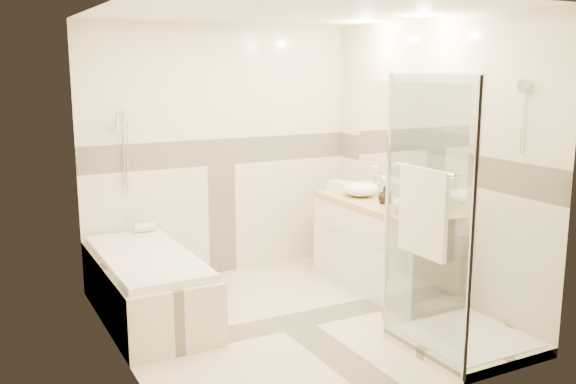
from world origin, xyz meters
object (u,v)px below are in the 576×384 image
vanity (382,246)px  amenity_bottle_b (385,195)px  vessel_sink_near (361,189)px  vessel_sink_far (414,204)px  amenity_bottle_a (386,195)px  shower_enclosure (451,283)px  bathtub (147,283)px

vanity → amenity_bottle_b: 0.51m
vanity → vessel_sink_near: vessel_sink_near is taller
vessel_sink_near → vessel_sink_far: bearing=-90.0°
vanity → amenity_bottle_a: size_ratio=9.94×
vessel_sink_near → amenity_bottle_a: 0.41m
vanity → vessel_sink_far: (-0.02, -0.48, 0.50)m
vessel_sink_near → amenity_bottle_a: bearing=-90.0°
shower_enclosure → vessel_sink_near: bearing=80.4°
vanity → amenity_bottle_a: bearing=-107.8°
vessel_sink_far → amenity_bottle_a: amenity_bottle_a is taller
vanity → vessel_sink_near: (-0.02, 0.34, 0.50)m
bathtub → vessel_sink_far: vessel_sink_far is taller
bathtub → shower_enclosure: (1.86, -1.62, 0.20)m
vessel_sink_near → amenity_bottle_b: bearing=-90.0°
vanity → shower_enclosure: size_ratio=0.79×
vessel_sink_near → amenity_bottle_a: (0.00, -0.41, 0.01)m
amenity_bottle_b → shower_enclosure: bearing=-102.6°
vanity → vessel_sink_far: bearing=-92.4°
shower_enclosure → vessel_sink_near: shower_enclosure is taller
vanity → shower_enclosure: shower_enclosure is taller
vanity → amenity_bottle_a: amenity_bottle_a is taller
amenity_bottle_a → amenity_bottle_b: amenity_bottle_a is taller
shower_enclosure → amenity_bottle_b: shower_enclosure is taller
vessel_sink_far → amenity_bottle_a: 0.41m
vessel_sink_near → amenity_bottle_b: size_ratio=2.27×
bathtub → shower_enclosure: 2.47m
vessel_sink_far → vessel_sink_near: bearing=90.0°
amenity_bottle_a → amenity_bottle_b: 0.01m
vessel_sink_far → amenity_bottle_b: 0.42m
vanity → amenity_bottle_a: 0.51m
bathtub → amenity_bottle_b: (2.13, -0.40, 0.62)m
bathtub → vessel_sink_far: 2.37m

